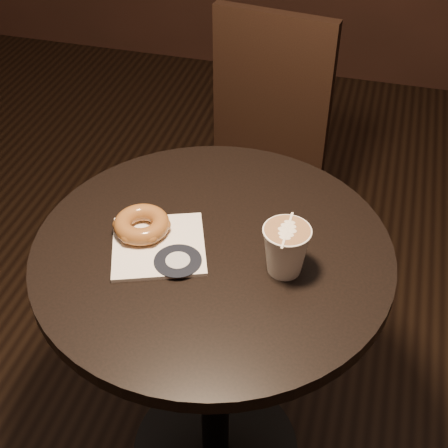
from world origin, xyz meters
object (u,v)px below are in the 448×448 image
object	(u,v)px
pastry_bag	(159,246)
latte_cup	(286,250)
chair	(260,152)
cafe_table	(214,315)
doughnut	(142,224)

from	to	relation	value
pastry_bag	latte_cup	world-z (taller)	latte_cup
chair	latte_cup	size ratio (longest dim) A/B	9.30
cafe_table	doughnut	xyz separation A→B (m)	(-0.14, -0.00, 0.23)
cafe_table	chair	xyz separation A→B (m)	(-0.06, 0.70, -0.04)
cafe_table	latte_cup	xyz separation A→B (m)	(0.15, -0.03, 0.25)
latte_cup	cafe_table	bearing A→B (deg)	169.81
pastry_bag	doughnut	bearing A→B (deg)	126.67
chair	doughnut	world-z (taller)	chair
chair	pastry_bag	xyz separation A→B (m)	(-0.04, -0.73, 0.25)
chair	latte_cup	distance (m)	0.81
doughnut	latte_cup	size ratio (longest dim) A/B	1.12
pastry_bag	doughnut	size ratio (longest dim) A/B	1.60
chair	latte_cup	world-z (taller)	chair
chair	pastry_bag	bearing A→B (deg)	-85.56
doughnut	latte_cup	bearing A→B (deg)	-4.60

